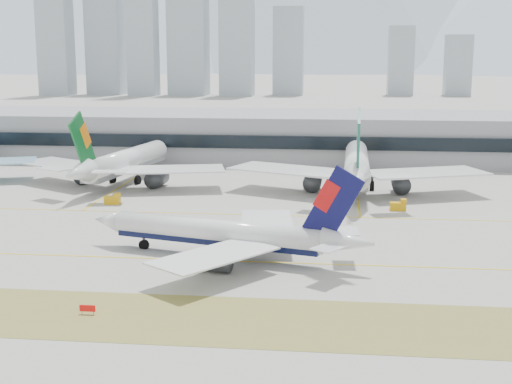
# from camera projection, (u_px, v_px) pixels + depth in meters

# --- Properties ---
(ground) EXTENTS (3000.00, 3000.00, 0.00)m
(ground) POSITION_uv_depth(u_px,v_px,m) (256.00, 254.00, 125.60)
(ground) COLOR #A9A69E
(ground) RESTS_ON ground
(taxiing_airliner) EXTENTS (51.56, 43.99, 17.63)m
(taxiing_airliner) POSITION_uv_depth(u_px,v_px,m) (227.00, 234.00, 121.94)
(taxiing_airliner) COLOR white
(taxiing_airliner) RESTS_ON ground
(widebody_eva) EXTENTS (59.81, 59.13, 21.58)m
(widebody_eva) POSITION_uv_depth(u_px,v_px,m) (123.00, 163.00, 190.07)
(widebody_eva) COLOR white
(widebody_eva) RESTS_ON ground
(widebody_cathay) EXTENTS (65.66, 64.09, 23.40)m
(widebody_cathay) POSITION_uv_depth(u_px,v_px,m) (357.00, 167.00, 180.94)
(widebody_cathay) COLOR white
(widebody_cathay) RESTS_ON ground
(terminal) EXTENTS (280.00, 43.10, 15.00)m
(terminal) POSITION_uv_depth(u_px,v_px,m) (294.00, 136.00, 236.11)
(terminal) COLOR gray
(terminal) RESTS_ON ground
(hold_sign_left) EXTENTS (2.20, 0.15, 1.35)m
(hold_sign_left) POSITION_uv_depth(u_px,v_px,m) (87.00, 308.00, 96.32)
(hold_sign_left) COLOR red
(hold_sign_left) RESTS_ON ground
(gse_b) EXTENTS (3.55, 2.00, 2.60)m
(gse_b) POSITION_uv_depth(u_px,v_px,m) (113.00, 200.00, 166.11)
(gse_b) COLOR #DE9E0B
(gse_b) RESTS_ON ground
(gse_c) EXTENTS (3.55, 2.00, 2.60)m
(gse_c) POSITION_uv_depth(u_px,v_px,m) (399.00, 206.00, 159.55)
(gse_c) COLOR #DE9E0B
(gse_c) RESTS_ON ground
(city_skyline) EXTENTS (342.00, 49.80, 140.00)m
(city_skyline) POSITION_uv_depth(u_px,v_px,m) (186.00, 32.00, 569.54)
(city_skyline) COLOR #98A3AD
(city_skyline) RESTS_ON ground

